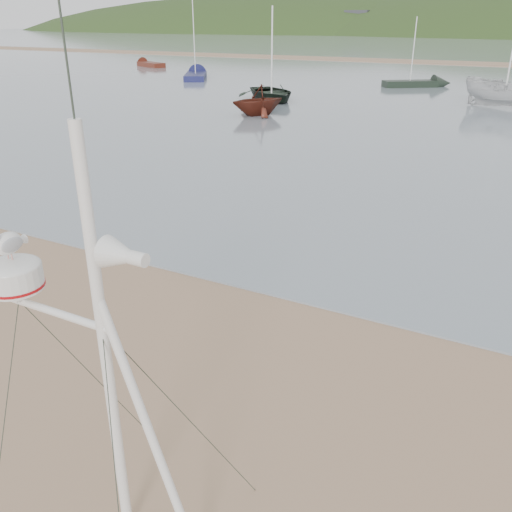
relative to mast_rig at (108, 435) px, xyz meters
The scene contains 8 objects.
ground 2.72m from the mast_rig, 139.95° to the left, with size 560.00×560.00×0.00m, color #8C6C51.
mast_rig is the anchor object (origin of this frame).
boat_dark 33.34m from the mast_rig, 113.99° to the left, with size 3.58×1.04×5.02m, color black.
boat_red 27.29m from the mast_rig, 114.99° to the left, with size 2.75×1.68×3.19m, color #511D12.
boat_white 34.22m from the mast_rig, 89.24° to the left, with size 1.87×1.92×4.98m, color silver.
sailboat_dark_mid 44.16m from the mast_rig, 98.18° to the left, with size 5.35×4.43×5.64m.
sailboat_blue_near 49.62m from the mast_rig, 123.04° to the left, with size 5.22×7.17×7.22m.
dinghy_red_far 63.63m from the mast_rig, 128.66° to the left, with size 5.85×3.62×1.40m.
Camera 1 is at (5.11, -4.53, 5.04)m, focal length 38.00 mm.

